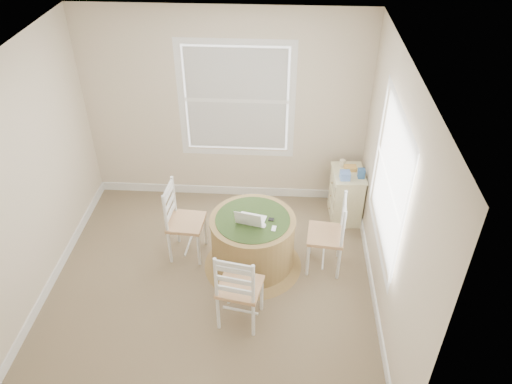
{
  "coord_description": "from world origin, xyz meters",
  "views": [
    {
      "loc": [
        0.75,
        -3.87,
        4.14
      ],
      "look_at": [
        0.48,
        0.45,
        1.02
      ],
      "focal_mm": 35.0,
      "sensor_mm": 36.0,
      "label": 1
    }
  ],
  "objects_px": {
    "chair_left": "(186,222)",
    "chair_near": "(240,286)",
    "corner_chest": "(346,195)",
    "round_table": "(253,240)",
    "chair_right": "(326,235)",
    "laptop": "(251,220)"
  },
  "relations": [
    {
      "from": "chair_left",
      "to": "corner_chest",
      "type": "bearing_deg",
      "value": -63.16
    },
    {
      "from": "chair_left",
      "to": "corner_chest",
      "type": "relative_size",
      "value": 1.36
    },
    {
      "from": "corner_chest",
      "to": "round_table",
      "type": "bearing_deg",
      "value": -142.96
    },
    {
      "from": "chair_right",
      "to": "corner_chest",
      "type": "relative_size",
      "value": 1.36
    },
    {
      "from": "chair_near",
      "to": "laptop",
      "type": "xyz_separation_m",
      "value": [
        0.06,
        0.77,
        0.24
      ]
    },
    {
      "from": "chair_near",
      "to": "laptop",
      "type": "height_order",
      "value": "chair_near"
    },
    {
      "from": "chair_left",
      "to": "corner_chest",
      "type": "height_order",
      "value": "chair_left"
    },
    {
      "from": "chair_near",
      "to": "round_table",
      "type": "bearing_deg",
      "value": -84.5
    },
    {
      "from": "chair_left",
      "to": "chair_near",
      "type": "bearing_deg",
      "value": -140.05
    },
    {
      "from": "chair_left",
      "to": "laptop",
      "type": "height_order",
      "value": "chair_left"
    },
    {
      "from": "round_table",
      "to": "corner_chest",
      "type": "height_order",
      "value": "corner_chest"
    },
    {
      "from": "chair_left",
      "to": "laptop",
      "type": "distance_m",
      "value": 0.83
    },
    {
      "from": "chair_right",
      "to": "laptop",
      "type": "relative_size",
      "value": 2.72
    },
    {
      "from": "laptop",
      "to": "corner_chest",
      "type": "relative_size",
      "value": 0.5
    },
    {
      "from": "chair_left",
      "to": "laptop",
      "type": "relative_size",
      "value": 2.72
    },
    {
      "from": "chair_left",
      "to": "chair_right",
      "type": "height_order",
      "value": "same"
    },
    {
      "from": "chair_near",
      "to": "chair_right",
      "type": "relative_size",
      "value": 1.0
    },
    {
      "from": "round_table",
      "to": "chair_near",
      "type": "bearing_deg",
      "value": -87.29
    },
    {
      "from": "round_table",
      "to": "laptop",
      "type": "height_order",
      "value": "laptop"
    },
    {
      "from": "chair_right",
      "to": "chair_near",
      "type": "bearing_deg",
      "value": -40.94
    },
    {
      "from": "round_table",
      "to": "chair_left",
      "type": "height_order",
      "value": "chair_left"
    },
    {
      "from": "corner_chest",
      "to": "chair_left",
      "type": "bearing_deg",
      "value": -160.59
    }
  ]
}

